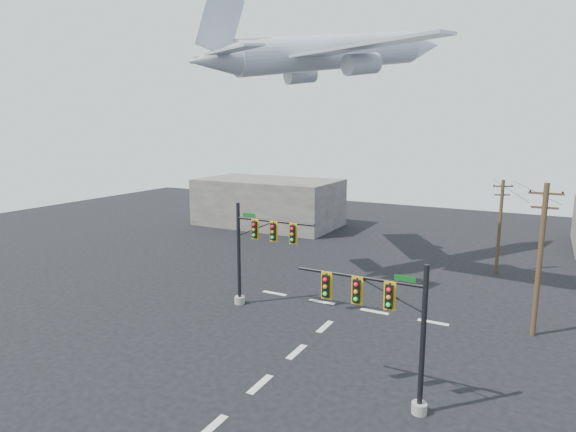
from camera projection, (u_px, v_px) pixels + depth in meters
The scene contains 9 objects.
ground at pixel (260, 384), 23.94m from camera, with size 120.00×120.00×0.00m, color black.
lane_markings at pixel (307, 343), 28.57m from camera, with size 14.00×21.20×0.01m.
signal_mast_near at pixel (389, 325), 21.47m from camera, with size 6.39×0.76×6.90m.
signal_mast_far at pixel (256, 251), 33.48m from camera, with size 6.30×0.82×7.43m.
utility_pole_a at pixel (540, 258), 28.77m from camera, with size 1.89×0.31×9.44m.
utility_pole_b at pixel (500, 225), 41.52m from camera, with size 1.57×0.79×8.25m.
power_lines at pixel (520, 190), 34.50m from camera, with size 4.82×12.86×0.03m.
airliner at pixel (331, 53), 39.82m from camera, with size 21.09×23.14×6.65m.
building_left at pixel (268, 202), 63.03m from camera, with size 18.00×10.00×6.00m, color slate.
Camera 1 is at (11.60, -18.79, 12.58)m, focal length 30.00 mm.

